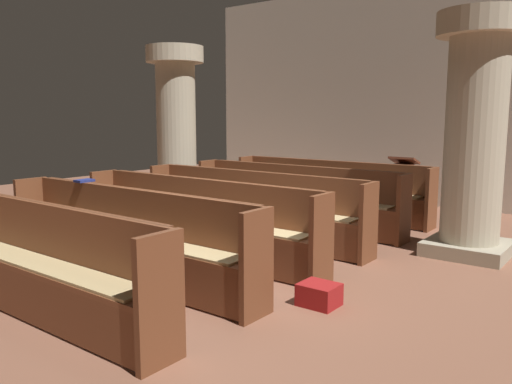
{
  "coord_description": "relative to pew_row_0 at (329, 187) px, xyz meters",
  "views": [
    {
      "loc": [
        3.88,
        -4.34,
        1.82
      ],
      "look_at": [
        -0.48,
        1.37,
        0.75
      ],
      "focal_mm": 36.31,
      "sensor_mm": 36.0,
      "label": 1
    }
  ],
  "objects": [
    {
      "name": "pillar_aisle_side",
      "position": [
        2.76,
        -1.16,
        1.09
      ],
      "size": [
        1.08,
        1.08,
        3.09
      ],
      "color": "#9F967E",
      "rests_on": "ground"
    },
    {
      "name": "pew_row_1",
      "position": [
        0.0,
        -1.14,
        0.0
      ],
      "size": [
        3.79,
        0.46,
        1.0
      ],
      "color": "brown",
      "rests_on": "ground"
    },
    {
      "name": "ground_plane",
      "position": [
        0.68,
        -3.78,
        -0.53
      ],
      "size": [
        19.2,
        19.2,
        0.0
      ],
      "primitive_type": "plane",
      "color": "brown"
    },
    {
      "name": "pew_row_5",
      "position": [
        0.0,
        -5.7,
        0.0
      ],
      "size": [
        3.79,
        0.47,
        1.0
      ],
      "color": "brown",
      "rests_on": "ground"
    },
    {
      "name": "pew_row_2",
      "position": [
        0.0,
        -2.28,
        0.0
      ],
      "size": [
        3.79,
        0.47,
        1.0
      ],
      "color": "brown",
      "rests_on": "ground"
    },
    {
      "name": "lectern",
      "position": [
        1.03,
        0.9,
        -0.08
      ],
      "size": [
        0.48,
        0.45,
        1.08
      ],
      "color": "#492215",
      "rests_on": "ground"
    },
    {
      "name": "pew_row_0",
      "position": [
        0.0,
        0.0,
        0.0
      ],
      "size": [
        3.79,
        0.46,
        1.0
      ],
      "color": "brown",
      "rests_on": "ground"
    },
    {
      "name": "kneeler_box_red",
      "position": [
        2.14,
        -3.95,
        -0.42
      ],
      "size": [
        0.36,
        0.31,
        0.22
      ],
      "primitive_type": "cube",
      "color": "maroon",
      "rests_on": "ground"
    },
    {
      "name": "pew_row_4",
      "position": [
        0.0,
        -4.56,
        0.0
      ],
      "size": [
        3.79,
        0.46,
        1.0
      ],
      "color": "brown",
      "rests_on": "ground"
    },
    {
      "name": "hymn_book",
      "position": [
        -0.98,
        -4.37,
        0.49
      ],
      "size": [
        0.15,
        0.22,
        0.03
      ],
      "primitive_type": "cube",
      "color": "navy",
      "rests_on": "pew_row_4"
    },
    {
      "name": "back_wall",
      "position": [
        0.68,
        2.3,
        1.72
      ],
      "size": [
        10.0,
        0.16,
        4.5
      ],
      "primitive_type": "cube",
      "color": "beige",
      "rests_on": "ground"
    },
    {
      "name": "pillar_far_side",
      "position": [
        -2.71,
        -1.13,
        1.09
      ],
      "size": [
        1.08,
        1.08,
        3.09
      ],
      "color": "#9F967E",
      "rests_on": "ground"
    },
    {
      "name": "pew_row_3",
      "position": [
        0.0,
        -3.42,
        0.0
      ],
      "size": [
        3.79,
        0.46,
        1.0
      ],
      "color": "brown",
      "rests_on": "ground"
    }
  ]
}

